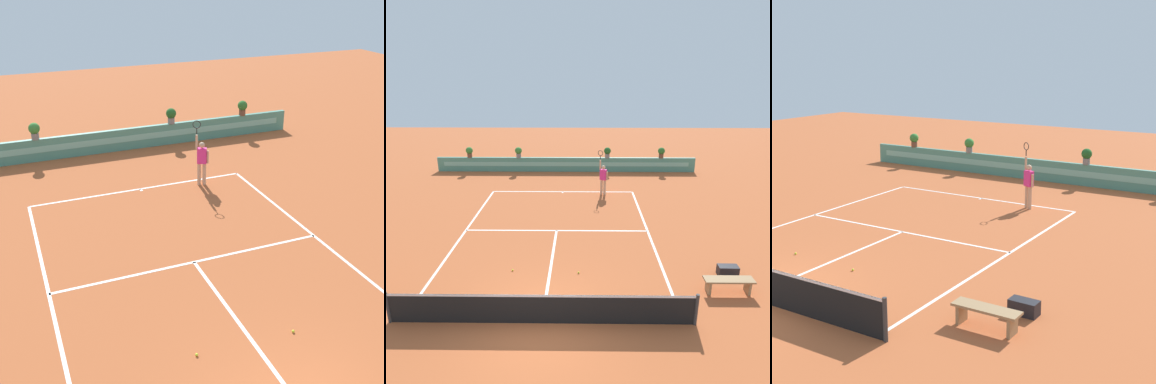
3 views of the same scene
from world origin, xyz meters
The scene contains 9 objects.
ground_plane centered at (0.00, 6.00, 0.00)m, with size 60.00×60.00×0.00m, color #B2562D.
court_lines centered at (0.00, 6.72, 0.00)m, with size 8.32×11.94×0.01m.
back_wall_barrier centered at (0.00, 16.39, 0.50)m, with size 18.00×0.21×1.00m.
tennis_player centered at (2.34, 11.41, 1.05)m, with size 0.57×0.36×2.58m.
tennis_ball_near_baseline centered at (-1.36, 2.89, 0.03)m, with size 0.07×0.07×0.07m, color #CCE033.
tennis_ball_mid_court centered at (1.03, 2.75, 0.03)m, with size 0.07×0.07×0.07m, color #CCE033.
potted_plant_left centered at (-3.29, 16.39, 1.41)m, with size 0.48×0.48×0.72m.
potted_plant_right centered at (2.89, 16.39, 1.41)m, with size 0.48×0.48×0.72m.
potted_plant_far_right centered at (6.62, 16.39, 1.41)m, with size 0.48×0.48×0.72m.
Camera 1 is at (-4.58, -4.87, 7.90)m, focal length 46.39 mm.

